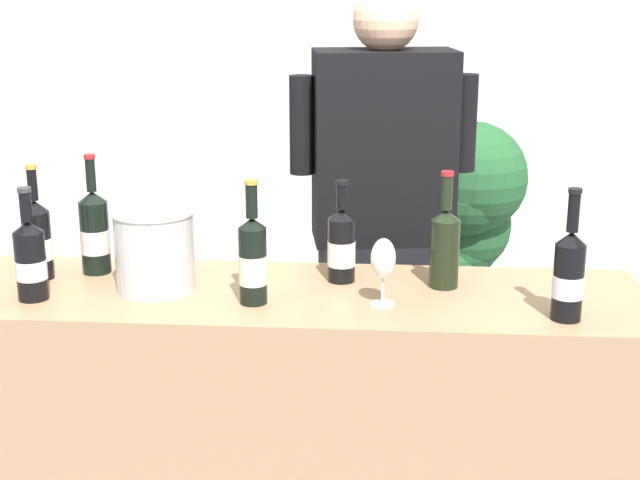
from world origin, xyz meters
name	(u,v)px	position (x,y,z in m)	size (l,w,h in m)	color
wall_back	(341,51)	(0.00, 2.60, 1.40)	(8.00, 0.10, 2.80)	beige
counter	(288,447)	(0.00, 0.00, 0.48)	(1.97, 0.54, 0.96)	#9E7A56
wine_bottle_0	(253,259)	(-0.08, -0.10, 1.08)	(0.08, 0.08, 0.34)	black
wine_bottle_1	(569,274)	(0.73, -0.15, 1.08)	(0.08, 0.08, 0.34)	black
wine_bottle_2	(95,232)	(-0.57, 0.13, 1.08)	(0.08, 0.08, 0.35)	black
wine_bottle_3	(445,245)	(0.43, 0.08, 1.08)	(0.08, 0.08, 0.33)	black
wine_bottle_4	(30,259)	(-0.67, -0.11, 1.07)	(0.08, 0.08, 0.31)	black
wine_bottle_5	(37,239)	(-0.72, 0.06, 1.07)	(0.08, 0.08, 0.33)	black
wine_bottle_6	(341,245)	(0.14, 0.11, 1.06)	(0.08, 0.08, 0.29)	black
wine_glass	(383,261)	(0.26, -0.09, 1.08)	(0.07, 0.07, 0.18)	silver
ice_bucket	(155,250)	(-0.36, -0.01, 1.07)	(0.22, 0.22, 0.22)	silver
person_server	(381,261)	(0.25, 0.61, 0.86)	(0.61, 0.31, 1.76)	black
potted_shrub	(451,240)	(0.53, 1.27, 0.75)	(0.59, 0.53, 1.24)	brown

